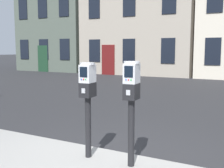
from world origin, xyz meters
The scene contains 3 objects.
ground_plane centered at (0.00, 0.00, 0.00)m, with size 160.00×160.00×0.00m, color #28282B.
parking_meter_near_kerb centered at (-0.39, -0.21, 1.12)m, with size 0.23×0.26×1.43m.
parking_meter_twin_adjacent centered at (0.31, -0.21, 1.15)m, with size 0.23×0.26×1.46m.
Camera 1 is at (1.81, -3.62, 1.75)m, focal length 44.52 mm.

